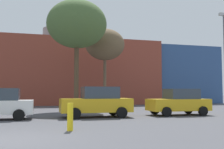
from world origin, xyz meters
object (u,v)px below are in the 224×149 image
object	(u,v)px
bare_tree_2	(77,25)
bollard_yellow_2	(70,117)
parked_car_4	(179,102)
bare_tree_0	(105,45)
parked_car_3	(97,102)

from	to	relation	value
bare_tree_2	bollard_yellow_2	xyz separation A→B (m)	(-1.81, -11.73, -6.80)
parked_car_4	bare_tree_2	world-z (taller)	bare_tree_2
bare_tree_2	bare_tree_0	bearing A→B (deg)	49.32
parked_car_4	bare_tree_2	xyz separation A→B (m)	(-6.13, 6.27, 6.47)
parked_car_4	bollard_yellow_2	distance (m)	9.65
parked_car_3	bollard_yellow_2	xyz separation A→B (m)	(-2.25, -5.46, -0.38)
bare_tree_2	bollard_yellow_2	world-z (taller)	bare_tree_2
bare_tree_0	bollard_yellow_2	distance (m)	17.65
parked_car_3	bollard_yellow_2	bearing A→B (deg)	67.59
parked_car_3	bollard_yellow_2	world-z (taller)	parked_car_3
parked_car_3	bare_tree_0	distance (m)	12.08
bare_tree_0	bare_tree_2	world-z (taller)	bare_tree_2
parked_car_4	parked_car_3	bearing A→B (deg)	-0.00
parked_car_3	bare_tree_2	bearing A→B (deg)	-86.00
parked_car_4	bollard_yellow_2	xyz separation A→B (m)	(-7.95, -5.46, -0.33)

